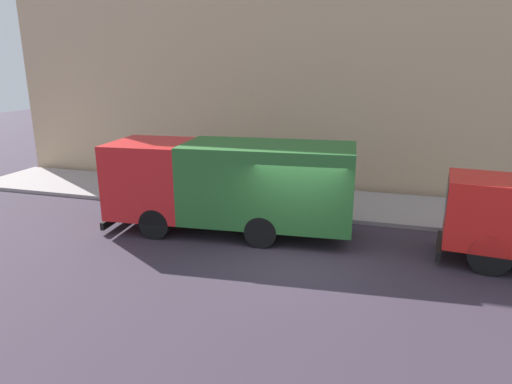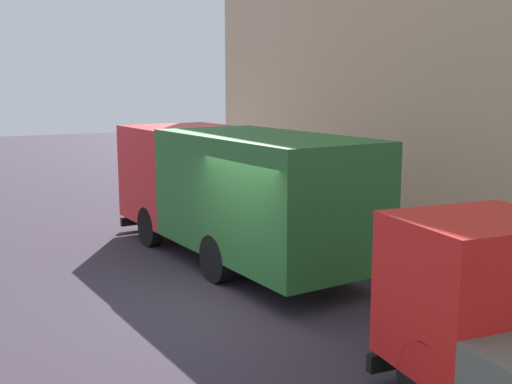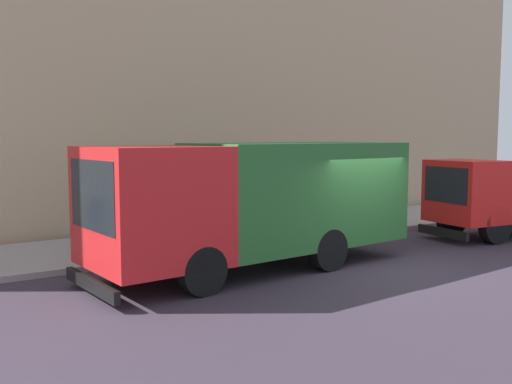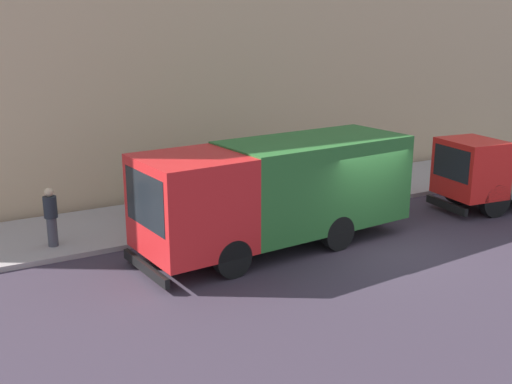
{
  "view_description": "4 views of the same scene",
  "coord_description": "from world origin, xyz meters",
  "px_view_note": "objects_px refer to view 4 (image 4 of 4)",
  "views": [
    {
      "loc": [
        -11.54,
        -2.18,
        5.13
      ],
      "look_at": [
        1.49,
        1.64,
        1.29
      ],
      "focal_mm": 31.42,
      "sensor_mm": 36.0,
      "label": 1
    },
    {
      "loc": [
        -4.67,
        -9.7,
        3.86
      ],
      "look_at": [
        1.29,
        1.49,
        1.66
      ],
      "focal_mm": 43.84,
      "sensor_mm": 36.0,
      "label": 2
    },
    {
      "loc": [
        -9.4,
        9.31,
        3.0
      ],
      "look_at": [
        1.17,
        2.44,
        1.77
      ],
      "focal_mm": 39.85,
      "sensor_mm": 36.0,
      "label": 3
    },
    {
      "loc": [
        -12.29,
        10.77,
        5.9
      ],
      "look_at": [
        1.65,
        2.82,
        1.5
      ],
      "focal_mm": 43.5,
      "sensor_mm": 36.0,
      "label": 4
    }
  ],
  "objects_px": {
    "small_flatbed_truck": "(498,174)",
    "traffic_cone_orange": "(147,220)",
    "pedestrian_third": "(134,186)",
    "pedestrian_walking": "(148,194)",
    "pedestrian_standing": "(51,216)",
    "large_utility_truck": "(277,189)"
  },
  "relations": [
    {
      "from": "pedestrian_walking",
      "to": "pedestrian_third",
      "type": "xyz_separation_m",
      "value": [
        0.98,
        0.08,
        0.01
      ]
    },
    {
      "from": "large_utility_truck",
      "to": "pedestrian_walking",
      "type": "distance_m",
      "value": 4.18
    },
    {
      "from": "traffic_cone_orange",
      "to": "pedestrian_walking",
      "type": "bearing_deg",
      "value": -23.22
    },
    {
      "from": "pedestrian_standing",
      "to": "pedestrian_third",
      "type": "height_order",
      "value": "pedestrian_third"
    },
    {
      "from": "large_utility_truck",
      "to": "small_flatbed_truck",
      "type": "bearing_deg",
      "value": -96.8
    },
    {
      "from": "large_utility_truck",
      "to": "pedestrian_walking",
      "type": "xyz_separation_m",
      "value": [
        3.37,
        2.4,
        -0.61
      ]
    },
    {
      "from": "traffic_cone_orange",
      "to": "small_flatbed_truck",
      "type": "bearing_deg",
      "value": -105.65
    },
    {
      "from": "large_utility_truck",
      "to": "pedestrian_walking",
      "type": "bearing_deg",
      "value": 31.15
    },
    {
      "from": "traffic_cone_orange",
      "to": "pedestrian_third",
      "type": "bearing_deg",
      "value": -7.09
    },
    {
      "from": "pedestrian_third",
      "to": "traffic_cone_orange",
      "type": "bearing_deg",
      "value": -24.03
    },
    {
      "from": "traffic_cone_orange",
      "to": "large_utility_truck",
      "type": "bearing_deg",
      "value": -135.33
    },
    {
      "from": "small_flatbed_truck",
      "to": "traffic_cone_orange",
      "type": "height_order",
      "value": "small_flatbed_truck"
    },
    {
      "from": "pedestrian_walking",
      "to": "traffic_cone_orange",
      "type": "xyz_separation_m",
      "value": [
        -0.66,
        0.28,
        -0.6
      ]
    },
    {
      "from": "large_utility_truck",
      "to": "traffic_cone_orange",
      "type": "bearing_deg",
      "value": 40.37
    },
    {
      "from": "pedestrian_standing",
      "to": "pedestrian_third",
      "type": "bearing_deg",
      "value": -95.71
    },
    {
      "from": "pedestrian_third",
      "to": "pedestrian_walking",
      "type": "bearing_deg",
      "value": -12.42
    },
    {
      "from": "pedestrian_walking",
      "to": "pedestrian_standing",
      "type": "height_order",
      "value": "pedestrian_walking"
    },
    {
      "from": "pedestrian_third",
      "to": "traffic_cone_orange",
      "type": "relative_size",
      "value": 3.05
    },
    {
      "from": "small_flatbed_truck",
      "to": "pedestrian_walking",
      "type": "xyz_separation_m",
      "value": [
        3.73,
        10.68,
        -0.09
      ]
    },
    {
      "from": "traffic_cone_orange",
      "to": "pedestrian_standing",
      "type": "bearing_deg",
      "value": 90.58
    },
    {
      "from": "small_flatbed_truck",
      "to": "pedestrian_third",
      "type": "distance_m",
      "value": 11.74
    },
    {
      "from": "pedestrian_walking",
      "to": "large_utility_truck",
      "type": "bearing_deg",
      "value": -136.4
    }
  ]
}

